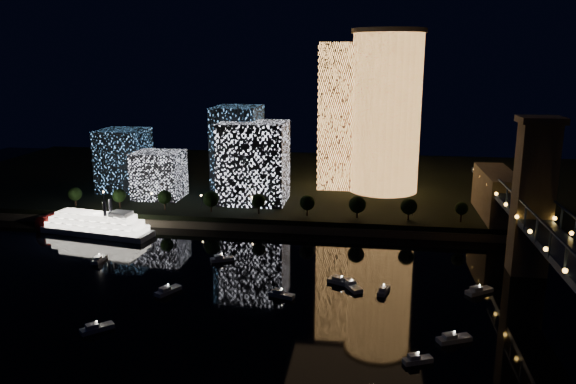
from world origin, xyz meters
TOP-DOWN VIEW (x-y plane):
  - ground at (0.00, 0.00)m, footprint 520.00×520.00m
  - far_bank at (0.00, 160.00)m, footprint 420.00×160.00m
  - seawall at (0.00, 82.00)m, footprint 420.00×6.00m
  - tower_cylindrical at (20.90, 137.63)m, footprint 34.00×34.00m
  - tower_rectangular at (0.18, 144.03)m, footprint 21.70×21.70m
  - midrise_blocks at (-58.15, 115.28)m, footprint 90.87×38.91m
  - riverboat at (-92.18, 67.44)m, footprint 49.70×17.93m
  - motorboats at (-3.93, 13.58)m, footprint 128.31×80.47m
  - esplanade_trees at (-28.52, 88.00)m, footprint 165.51×6.87m
  - street_lamps at (-34.00, 94.00)m, footprint 132.70×0.70m

SIDE VIEW (x-z plane):
  - ground at x=0.00m, z-range 0.00..0.00m
  - motorboats at x=-3.93m, z-range -0.58..2.20m
  - seawall at x=0.00m, z-range 0.00..3.00m
  - far_bank at x=0.00m, z-range 0.00..5.00m
  - riverboat at x=-92.18m, z-range -3.58..11.11m
  - street_lamps at x=-34.00m, z-range 6.20..11.85m
  - esplanade_trees at x=-28.52m, z-range 6.00..14.94m
  - midrise_blocks at x=-58.15m, z-range 1.69..42.21m
  - tower_rectangular at x=0.18m, z-range 5.00..74.04m
  - tower_cylindrical at x=20.90m, z-range 5.13..80.03m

